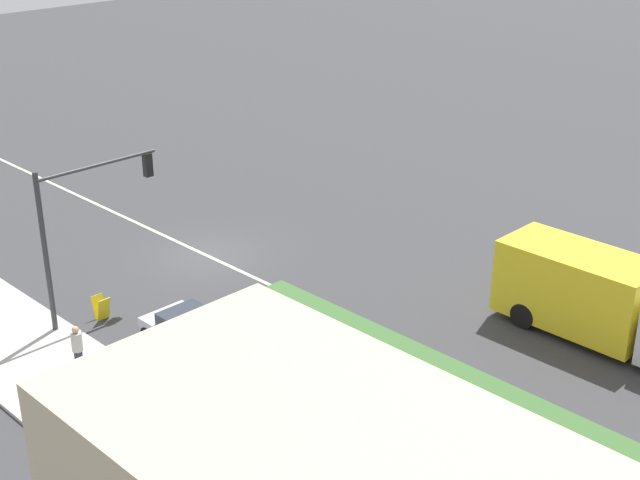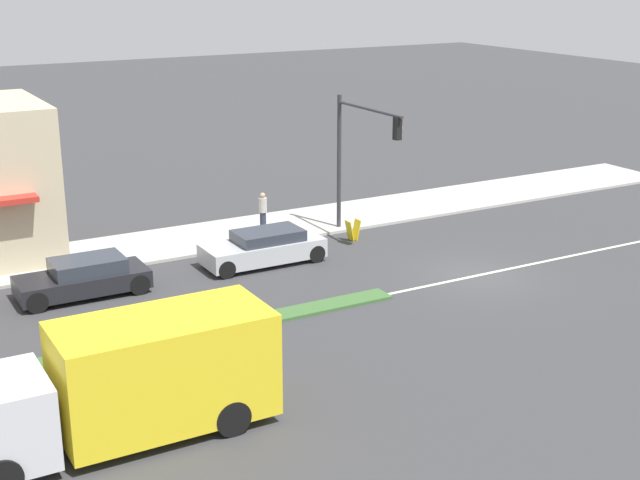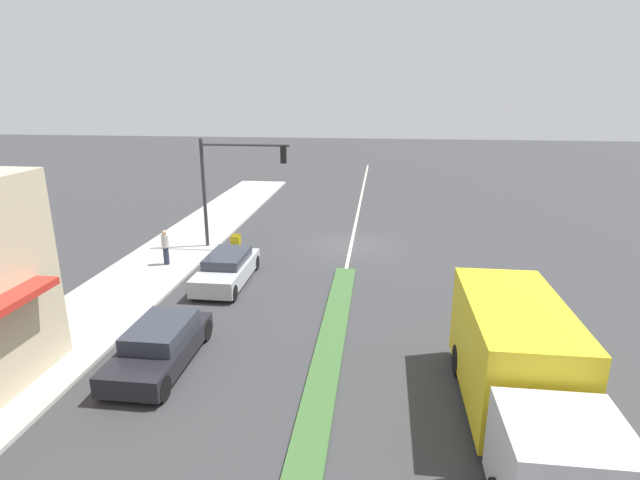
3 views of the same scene
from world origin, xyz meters
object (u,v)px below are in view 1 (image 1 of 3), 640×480
object	(u,v)px
sedan_silver	(202,338)
sedan_dark	(357,427)
pedestrian	(78,349)
warning_aframe_sign	(101,308)
traffic_signal_main	(81,214)
delivery_truck	(600,299)

from	to	relation	value
sedan_silver	sedan_dark	bearing A→B (deg)	90.00
pedestrian	warning_aframe_sign	world-z (taller)	pedestrian
traffic_signal_main	pedestrian	xyz separation A→B (m)	(2.34, 3.12, -2.90)
delivery_truck	sedan_dark	bearing A→B (deg)	-9.20
traffic_signal_main	sedan_silver	xyz separation A→B (m)	(-1.12, 4.78, -3.26)
warning_aframe_sign	sedan_silver	distance (m)	4.57
pedestrian	sedan_dark	distance (m)	9.13
sedan_dark	sedan_silver	world-z (taller)	sedan_dark
warning_aframe_sign	traffic_signal_main	bearing A→B (deg)	-55.74
delivery_truck	sedan_dark	distance (m)	10.16
pedestrian	sedan_silver	bearing A→B (deg)	154.49
traffic_signal_main	sedan_silver	bearing A→B (deg)	103.25
warning_aframe_sign	delivery_truck	world-z (taller)	delivery_truck
pedestrian	sedan_dark	world-z (taller)	pedestrian
sedan_silver	delivery_truck	bearing A→B (deg)	139.97
traffic_signal_main	delivery_truck	xyz separation A→B (m)	(-11.12, 13.18, -2.43)
pedestrian	warning_aframe_sign	distance (m)	3.84
warning_aframe_sign	sedan_silver	bearing A→B (deg)	101.56
pedestrian	sedan_silver	world-z (taller)	pedestrian
delivery_truck	warning_aframe_sign	bearing A→B (deg)	-49.70
traffic_signal_main	sedan_silver	world-z (taller)	traffic_signal_main
pedestrian	sedan_dark	xyz separation A→B (m)	(-3.47, 8.43, -0.36)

